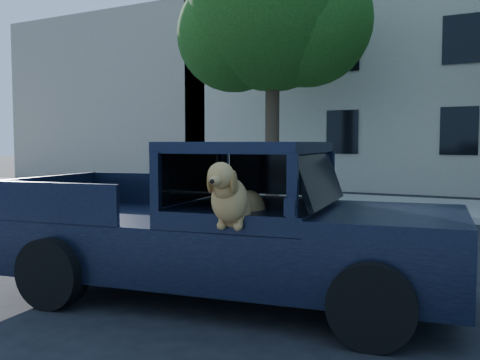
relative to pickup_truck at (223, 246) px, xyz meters
The scene contains 6 objects.
ground 0.71m from the pickup_truck, 104.73° to the left, with size 120.00×120.00×0.00m, color black.
far_sidewalk 9.55m from the pickup_truck, 90.53° to the left, with size 60.00×4.00×0.15m, color gray.
lane_stripes 4.24m from the pickup_truck, 62.91° to the left, with size 21.60×0.14×0.01m, color silver, non-canonical shape.
street_tree_left 11.90m from the pickup_truck, 112.17° to the left, with size 6.00×5.20×8.60m.
building_left 22.86m from the pickup_truck, 131.87° to the left, with size 12.00×6.00×8.00m, color tan.
pickup_truck is the anchor object (origin of this frame).
Camera 1 is at (3.20, -5.57, 1.81)m, focal length 40.00 mm.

